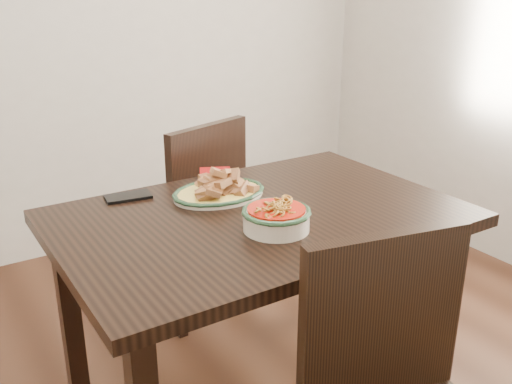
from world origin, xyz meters
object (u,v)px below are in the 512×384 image
dining_table (259,240)px  noodle_bowl (276,216)px  smartphone (128,197)px  fish_plate (219,184)px  chair_far (192,210)px

dining_table → noodle_bowl: size_ratio=6.10×
smartphone → noodle_bowl: bearing=-52.3°
dining_table → noodle_bowl: bearing=-102.9°
smartphone → fish_plate: bearing=-21.0°
dining_table → chair_far: (0.10, 0.69, -0.15)m
fish_plate → noodle_bowl: size_ratio=1.55×
chair_far → noodle_bowl: size_ratio=4.44×
dining_table → fish_plate: (-0.04, 0.19, 0.14)m
chair_far → smartphone: chair_far is taller
dining_table → smartphone: bearing=131.7°
dining_table → smartphone: 0.46m
dining_table → fish_plate: fish_plate is taller
fish_plate → noodle_bowl: bearing=-88.9°
dining_table → chair_far: bearing=81.9°
chair_far → noodle_bowl: 0.88m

